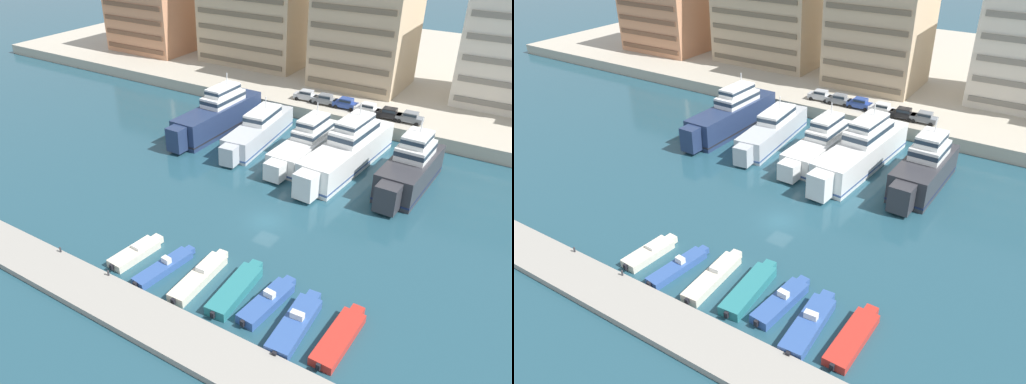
{
  "view_description": "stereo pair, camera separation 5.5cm",
  "coord_description": "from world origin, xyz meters",
  "views": [
    {
      "loc": [
        24.78,
        -41.32,
        32.25
      ],
      "look_at": [
        -2.3,
        1.48,
        2.5
      ],
      "focal_mm": 35.0,
      "sensor_mm": 36.0,
      "label": 1
    },
    {
      "loc": [
        24.83,
        -41.3,
        32.25
      ],
      "look_at": [
        -2.3,
        1.48,
        2.5
      ],
      "focal_mm": 35.0,
      "sensor_mm": 36.0,
      "label": 2
    }
  ],
  "objects": [
    {
      "name": "motorboat_cream_far_left",
      "position": [
        -8.08,
        -12.85,
        0.45
      ],
      "size": [
        2.47,
        6.77,
        1.21
      ],
      "color": "beige",
      "rests_on": "ground"
    },
    {
      "name": "yacht_navy_far_left",
      "position": [
        -20.29,
        18.56,
        2.64
      ],
      "size": [
        4.78,
        21.22,
        8.76
      ],
      "color": "navy",
      "rests_on": "ground"
    },
    {
      "name": "motorboat_red_mid_right",
      "position": [
        14.68,
        -12.23,
        0.42
      ],
      "size": [
        2.24,
        8.15,
        0.87
      ],
      "color": "red",
      "rests_on": "ground"
    },
    {
      "name": "motorboat_blue_center_right",
      "position": [
        10.85,
        -12.91,
        0.5
      ],
      "size": [
        2.6,
        8.53,
        1.56
      ],
      "color": "#33569E",
      "rests_on": "ground"
    },
    {
      "name": "motorboat_blue_center",
      "position": [
        7.35,
        -11.8,
        0.48
      ],
      "size": [
        2.54,
        7.68,
        1.49
      ],
      "color": "#33569E",
      "rests_on": "ground"
    },
    {
      "name": "bollard_west_mid",
      "position": [
        -7.52,
        -17.12,
        1.0
      ],
      "size": [
        0.2,
        0.2,
        0.61
      ],
      "color": "#2D2D33",
      "rests_on": "pier_dock"
    },
    {
      "name": "car_black_center",
      "position": [
        2.82,
        32.8,
        3.08
      ],
      "size": [
        4.19,
        2.11,
        1.8
      ],
      "color": "black",
      "rests_on": "quay_promenade"
    },
    {
      "name": "car_white_center_left",
      "position": [
        -0.83,
        33.07,
        3.08
      ],
      "size": [
        4.13,
        1.98,
        1.8
      ],
      "color": "white",
      "rests_on": "quay_promenade"
    },
    {
      "name": "motorboat_cream_mid_left",
      "position": [
        -0.06,
        -12.37,
        0.47
      ],
      "size": [
        2.19,
        8.71,
        1.39
      ],
      "color": "beige",
      "rests_on": "ground"
    },
    {
      "name": "yacht_charcoal_center",
      "position": [
        11.28,
        16.66,
        2.61
      ],
      "size": [
        5.32,
        16.46,
        8.87
      ],
      "color": "#333338",
      "rests_on": "ground"
    },
    {
      "name": "yacht_silver_left",
      "position": [
        -12.4,
        18.15,
        1.93
      ],
      "size": [
        5.65,
        19.55,
        6.55
      ],
      "color": "silver",
      "rests_on": "ground"
    },
    {
      "name": "bollard_west",
      "position": [
        -14.53,
        -17.12,
        1.0
      ],
      "size": [
        0.2,
        0.2,
        0.61
      ],
      "color": "#2D2D33",
      "rests_on": "pier_dock"
    },
    {
      "name": "yacht_white_mid_left",
      "position": [
        -3.84,
        17.93,
        1.99
      ],
      "size": [
        4.88,
        19.24,
        7.4
      ],
      "color": "white",
      "rests_on": "ground"
    },
    {
      "name": "quay_promenade",
      "position": [
        0.0,
        64.83,
        1.05
      ],
      "size": [
        180.0,
        70.0,
        2.11
      ],
      "primitive_type": "cube",
      "color": "#BCB29E",
      "rests_on": "ground"
    },
    {
      "name": "apartment_block_far_left",
      "position": [
        -57.79,
        45.75,
        9.93
      ],
      "size": [
        18.29,
        13.84,
        17.52
      ],
      "color": "tan",
      "rests_on": "quay_promenade"
    },
    {
      "name": "pier_dock",
      "position": [
        0.0,
        -19.29,
        0.33
      ],
      "size": [
        120.0,
        4.84,
        0.67
      ],
      "primitive_type": "cube",
      "color": "#9E998E",
      "rests_on": "ground"
    },
    {
      "name": "car_silver_far_left",
      "position": [
        -12.2,
        33.38,
        3.08
      ],
      "size": [
        4.21,
        2.16,
        1.8
      ],
      "color": "#B7BCC1",
      "rests_on": "quay_promenade"
    },
    {
      "name": "car_grey_left",
      "position": [
        -8.52,
        33.25,
        3.08
      ],
      "size": [
        4.21,
        2.15,
        1.8
      ],
      "color": "slate",
      "rests_on": "quay_promenade"
    },
    {
      "name": "ground_plane",
      "position": [
        0.0,
        0.0,
        0.0
      ],
      "size": [
        400.0,
        400.0,
        0.0
      ],
      "primitive_type": "plane",
      "color": "#234C5B"
    },
    {
      "name": "yacht_white_center_left",
      "position": [
        2.37,
        17.56,
        2.57
      ],
      "size": [
        6.24,
        23.03,
        8.66
      ],
      "color": "white",
      "rests_on": "ground"
    },
    {
      "name": "apartment_block_mid_left",
      "position": [
        -7.73,
        47.0,
        15.35
      ],
      "size": [
        16.65,
        14.3,
        28.36
      ],
      "color": "#C6AD89",
      "rests_on": "quay_promenade"
    },
    {
      "name": "car_grey_center_right",
      "position": [
        6.18,
        32.91,
        3.08
      ],
      "size": [
        4.14,
        2.0,
        1.8
      ],
      "color": "slate",
      "rests_on": "quay_promenade"
    },
    {
      "name": "motorboat_blue_left",
      "position": [
        -4.05,
        -12.98,
        0.42
      ],
      "size": [
        2.46,
        7.76,
        1.36
      ],
      "color": "#33569E",
      "rests_on": "ground"
    },
    {
      "name": "motorboat_teal_center_left",
      "position": [
        3.96,
        -11.97,
        0.5
      ],
      "size": [
        2.59,
        8.55,
        1.01
      ],
      "color": "teal",
      "rests_on": "ground"
    },
    {
      "name": "car_blue_mid_left",
      "position": [
        -4.8,
        33.37,
        3.08
      ],
      "size": [
        4.13,
        1.98,
        1.8
      ],
      "color": "#28428E",
      "rests_on": "quay_promenade"
    }
  ]
}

